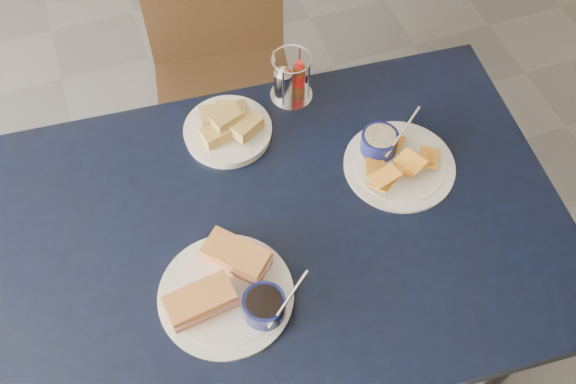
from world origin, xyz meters
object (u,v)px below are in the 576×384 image
object	(u,v)px
dining_table	(282,239)
chair_far	(217,60)
sandwich_plate	(230,289)
condiment_caddy	(289,81)
plantain_plate	(392,157)
bread_basket	(228,128)

from	to	relation	value
dining_table	chair_far	xyz separation A→B (m)	(0.05, 0.77, -0.16)
sandwich_plate	condiment_caddy	bearing A→B (deg)	57.86
chair_far	plantain_plate	xyz separation A→B (m)	(0.26, -0.69, 0.24)
bread_basket	condiment_caddy	size ratio (longest dim) A/B	1.58
sandwich_plate	condiment_caddy	distance (m)	0.58
chair_far	sandwich_plate	world-z (taller)	chair_far
dining_table	bread_basket	size ratio (longest dim) A/B	6.38
bread_basket	condiment_caddy	xyz separation A→B (m)	(0.19, 0.07, 0.03)
plantain_plate	dining_table	bearing A→B (deg)	-165.06
sandwich_plate	bread_basket	xyz separation A→B (m)	(0.12, 0.42, 0.00)
dining_table	sandwich_plate	world-z (taller)	sandwich_plate
chair_far	plantain_plate	distance (m)	0.78
condiment_caddy	chair_far	bearing A→B (deg)	104.04
sandwich_plate	chair_far	bearing A→B (deg)	77.12
condiment_caddy	bread_basket	bearing A→B (deg)	-159.29
plantain_plate	chair_far	bearing A→B (deg)	110.92
dining_table	condiment_caddy	xyz separation A→B (m)	(0.15, 0.37, 0.12)
chair_far	bread_basket	xyz separation A→B (m)	(-0.08, -0.48, 0.25)
bread_basket	chair_far	bearing A→B (deg)	79.91
chair_far	bread_basket	world-z (taller)	chair_far
plantain_plate	condiment_caddy	distance (m)	0.33
plantain_plate	bread_basket	world-z (taller)	plantain_plate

